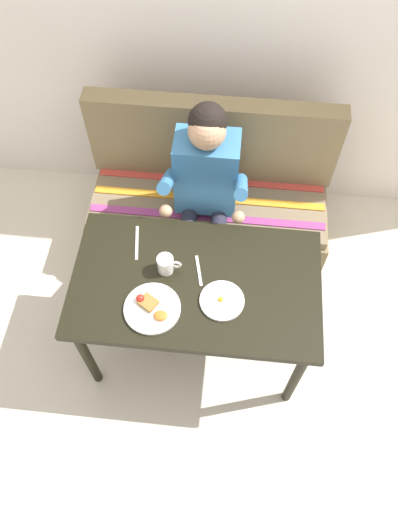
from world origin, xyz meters
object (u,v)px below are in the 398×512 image
Objects in this scene: plate_breakfast at (152,308)px; knife at (137,243)px; table at (196,289)px; plate_eggs at (222,301)px; fork at (199,271)px; person at (205,185)px; coffee_mug at (166,264)px; couch at (209,206)px.

plate_breakfast is 0.38m from knife.
table is 0.19m from plate_eggs.
table is 7.06× the size of fork.
plate_breakfast is (-0.18, -0.76, 0.00)m from person.
fork is at bearing 2.76° from coffee_mug.
table is 4.55× the size of plate_breakfast.
fork is (0.19, 0.22, -0.01)m from plate_breakfast.
plate_eggs is at bearing -27.36° from coffee_mug.
fork and knife have the same top height.
coffee_mug reaches higher than knife.
couch reaches higher than knife.
couch is 1.03m from plate_breakfast.
plate_eggs is at bearing 12.70° from plate_breakfast.
fork reaches higher than table.
person is 0.50m from knife.
knife is at bearing 147.93° from plate_eggs.
couch reaches higher than plate_breakfast.
plate_breakfast is 0.30m from fork.
plate_eggs is (0.13, -0.86, 0.41)m from couch.
table is at bearing 41.58° from plate_breakfast.
table is at bearing 144.78° from plate_eggs.
fork is at bearing 129.04° from plate_eggs.
coffee_mug is at bearing 160.76° from table.
person is 4.60× the size of plate_breakfast.
couch is 1.19× the size of person.
couch is (0.00, 0.76, -0.32)m from table.
coffee_mug is at bearing 80.04° from plate_breakfast.
coffee_mug reaches higher than table.
plate_breakfast is at bearing -78.21° from knife.
couch is at bearing 78.25° from coffee_mug.
plate_breakfast is at bearing -103.09° from person.
plate_eggs is at bearing -40.55° from knife.
fork is at bearing 49.05° from plate_breakfast.
plate_breakfast is 1.32× the size of knife.
knife is (-0.33, 0.13, 0.00)m from fork.
knife is at bearing -118.81° from couch.
fork is (0.01, -0.71, 0.40)m from couch.
fork is 0.85× the size of knife.
plate_eggs is at bearing -81.22° from couch.
table is at bearing -88.94° from person.
person reaches higher than coffee_mug.
table is 10.17× the size of coffee_mug.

